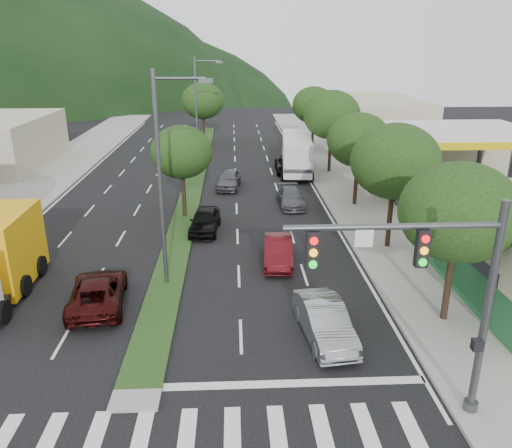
{
  "coord_description": "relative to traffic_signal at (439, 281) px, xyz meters",
  "views": [
    {
      "loc": [
        3.29,
        -13.94,
        10.91
      ],
      "look_at": [
        4.45,
        10.68,
        2.06
      ],
      "focal_mm": 35.0,
      "sensor_mm": 36.0,
      "label": 1
    }
  ],
  "objects": [
    {
      "name": "gas_canopy",
      "position": [
        9.97,
        23.54,
        0.0
      ],
      "size": [
        12.2,
        8.2,
        5.25
      ],
      "color": "silver",
      "rests_on": "ground"
    },
    {
      "name": "car_queue_c",
      "position": [
        -3.42,
        11.76,
        -3.95
      ],
      "size": [
        1.75,
        4.29,
        1.38
      ],
      "primitive_type": "imported",
      "rotation": [
        0.0,
        0.0,
        -0.07
      ],
      "color": "#4E0D12",
      "rests_on": "ground"
    },
    {
      "name": "car_queue_e",
      "position": [
        -6.09,
        26.76,
        -3.91
      ],
      "size": [
        2.22,
        4.49,
        1.47
      ],
      "primitive_type": "imported",
      "rotation": [
        0.0,
        0.0,
        -0.11
      ],
      "color": "#4D4D52",
      "rests_on": "ground"
    },
    {
      "name": "crosswalk",
      "position": [
        -9.03,
        -0.46,
        -4.64
      ],
      "size": [
        19.0,
        2.2,
        0.01
      ],
      "primitive_type": "cube",
      "color": "silver",
      "rests_on": "ground"
    },
    {
      "name": "sidewalk_right",
      "position": [
        3.47,
        26.54,
        -4.57
      ],
      "size": [
        5.0,
        90.0,
        0.15
      ],
      "primitive_type": "cube",
      "color": "gray",
      "rests_on": "ground"
    },
    {
      "name": "tree_r_a",
      "position": [
        2.97,
        5.54,
        0.17
      ],
      "size": [
        4.6,
        4.6,
        6.63
      ],
      "color": "black",
      "rests_on": "sidewalk_right"
    },
    {
      "name": "tree_med_near",
      "position": [
        -9.03,
        19.54,
        -0.22
      ],
      "size": [
        4.0,
        4.0,
        6.02
      ],
      "color": "black",
      "rests_on": "median"
    },
    {
      "name": "tree_r_c",
      "position": [
        2.97,
        21.54,
        0.1
      ],
      "size": [
        4.4,
        4.4,
        6.48
      ],
      "color": "black",
      "rests_on": "sidewalk_right"
    },
    {
      "name": "ground",
      "position": [
        -9.03,
        1.54,
        -4.65
      ],
      "size": [
        160.0,
        160.0,
        0.0
      ],
      "primitive_type": "plane",
      "color": "black",
      "rests_on": "ground"
    },
    {
      "name": "suv_maroon",
      "position": [
        -11.78,
        7.57,
        -3.96
      ],
      "size": [
        2.87,
        5.16,
        1.37
      ],
      "primitive_type": "imported",
      "rotation": [
        0.0,
        0.0,
        3.27
      ],
      "color": "black",
      "rests_on": "ground"
    },
    {
      "name": "streetlight_mid",
      "position": [
        -8.82,
        34.54,
        0.94
      ],
      "size": [
        2.6,
        0.25,
        10.0
      ],
      "color": "#47494C",
      "rests_on": "ground"
    },
    {
      "name": "car_queue_a",
      "position": [
        -7.53,
        16.76,
        -3.93
      ],
      "size": [
        2.02,
        4.32,
        1.43
      ],
      "primitive_type": "imported",
      "rotation": [
        0.0,
        0.0,
        -0.08
      ],
      "color": "black",
      "rests_on": "ground"
    },
    {
      "name": "sidewalk_left",
      "position": [
        -22.03,
        26.54,
        -4.57
      ],
      "size": [
        6.0,
        90.0,
        0.15
      ],
      "primitive_type": "cube",
      "color": "gray",
      "rests_on": "ground"
    },
    {
      "name": "car_queue_d",
      "position": [
        -0.78,
        31.76,
        -4.0
      ],
      "size": [
        2.24,
        4.66,
        1.28
      ],
      "primitive_type": "imported",
      "rotation": [
        0.0,
        0.0,
        -0.03
      ],
      "color": "black",
      "rests_on": "ground"
    },
    {
      "name": "tree_r_b",
      "position": [
        2.97,
        13.54,
        0.39
      ],
      "size": [
        4.8,
        4.8,
        6.94
      ],
      "color": "black",
      "rests_on": "sidewalk_right"
    },
    {
      "name": "sedan_silver",
      "position": [
        -2.25,
        4.54,
        -3.91
      ],
      "size": [
        2.08,
        4.63,
        1.48
      ],
      "primitive_type": "imported",
      "rotation": [
        0.0,
        0.0,
        0.12
      ],
      "color": "gray",
      "rests_on": "ground"
    },
    {
      "name": "tree_med_far",
      "position": [
        -9.03,
        45.54,
        0.36
      ],
      "size": [
        4.8,
        4.8,
        6.94
      ],
      "color": "black",
      "rests_on": "median"
    },
    {
      "name": "tree_r_d",
      "position": [
        2.97,
        31.54,
        0.54
      ],
      "size": [
        5.0,
        5.0,
        7.17
      ],
      "color": "black",
      "rests_on": "sidewalk_right"
    },
    {
      "name": "bldg_right_far",
      "position": [
        10.47,
        45.54,
        -2.05
      ],
      "size": [
        10.0,
        16.0,
        5.2
      ],
      "primitive_type": "cube",
      "color": "#B7B191",
      "rests_on": "ground"
    },
    {
      "name": "tree_r_e",
      "position": [
        2.97,
        41.54,
        0.25
      ],
      "size": [
        4.6,
        4.6,
        6.71
      ],
      "color": "black",
      "rests_on": "sidewalk_right"
    },
    {
      "name": "traffic_signal",
      "position": [
        0.0,
        0.0,
        0.0
      ],
      "size": [
        6.12,
        0.4,
        7.0
      ],
      "color": "#47494C",
      "rests_on": "ground"
    },
    {
      "name": "motorhome",
      "position": [
        -0.03,
        31.67,
        -2.89
      ],
      "size": [
        3.34,
        8.75,
        3.29
      ],
      "rotation": [
        0.0,
        0.0,
        -0.09
      ],
      "color": "silver",
      "rests_on": "ground"
    },
    {
      "name": "median",
      "position": [
        -9.03,
        29.54,
        -4.59
      ],
      "size": [
        1.6,
        56.0,
        0.12
      ],
      "primitive_type": "cube",
      "color": "black",
      "rests_on": "ground"
    },
    {
      "name": "car_queue_b",
      "position": [
        -1.62,
        21.76,
        -4.03
      ],
      "size": [
        1.81,
        4.28,
        1.23
      ],
      "primitive_type": "imported",
      "rotation": [
        0.0,
        0.0,
        0.02
      ],
      "color": "#4C4C51",
      "rests_on": "ground"
    },
    {
      "name": "streetlight_near",
      "position": [
        -8.82,
        9.54,
        0.94
      ],
      "size": [
        2.6,
        0.25,
        10.0
      ],
      "color": "#47494C",
      "rests_on": "ground"
    }
  ]
}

